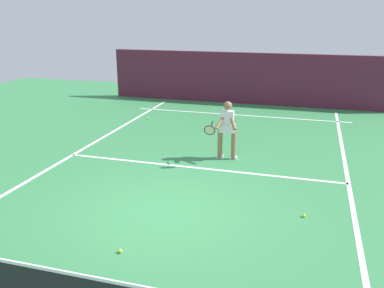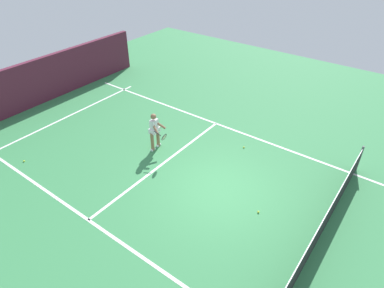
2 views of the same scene
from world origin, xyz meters
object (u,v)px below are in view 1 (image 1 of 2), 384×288
object	(u,v)px
tennis_ball_near	(148,118)
tennis_ball_far	(304,216)
tennis_ball_mid	(120,251)
tennis_player	(227,128)

from	to	relation	value
tennis_ball_near	tennis_ball_far	bearing A→B (deg)	132.69
tennis_ball_near	tennis_ball_mid	world-z (taller)	same
tennis_ball_near	tennis_ball_mid	bearing A→B (deg)	109.33
tennis_ball_near	tennis_ball_far	size ratio (longest dim) A/B	1.00
tennis_player	tennis_ball_near	bearing A→B (deg)	-43.26
tennis_player	tennis_ball_mid	world-z (taller)	tennis_player
tennis_player	tennis_ball_far	world-z (taller)	tennis_player
tennis_ball_near	tennis_ball_mid	xyz separation A→B (m)	(-2.91, 8.30, 0.00)
tennis_player	tennis_ball_near	xyz separation A→B (m)	(3.63, -3.41, -0.81)
tennis_player	tennis_ball_near	world-z (taller)	tennis_player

